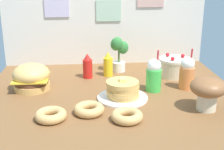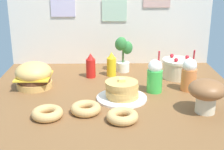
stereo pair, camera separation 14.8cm
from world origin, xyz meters
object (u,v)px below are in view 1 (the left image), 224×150
(burger, at_px, (31,77))
(ketchup_bottle, at_px, (88,67))
(layer_cake, at_px, (174,67))
(potted_plant, at_px, (119,53))
(cream_soda_cup, at_px, (154,75))
(orange_float_cup, at_px, (187,73))
(mustard_bottle, at_px, (108,65))
(donut_pink_glaze, at_px, (51,115))
(donut_vanilla, at_px, (127,116))
(pancake_stack, at_px, (123,91))
(donut_chocolate, at_px, (89,109))
(mushroom_stool, at_px, (208,90))

(burger, height_order, ketchup_bottle, ketchup_bottle)
(layer_cake, relative_size, potted_plant, 0.82)
(cream_soda_cup, xyz_separation_m, orange_float_cup, (0.27, 0.03, 0.00))
(mustard_bottle, bearing_deg, potted_plant, 47.26)
(layer_cake, xyz_separation_m, donut_pink_glaze, (-0.99, -0.75, -0.05))
(orange_float_cup, height_order, potted_plant, potted_plant)
(cream_soda_cup, xyz_separation_m, donut_vanilla, (-0.27, -0.48, -0.09))
(pancake_stack, relative_size, mustard_bottle, 1.70)
(pancake_stack, xyz_separation_m, donut_chocolate, (-0.25, -0.22, -0.03))
(burger, relative_size, layer_cake, 1.06)
(ketchup_bottle, bearing_deg, burger, -151.97)
(layer_cake, relative_size, mushroom_stool, 1.13)
(orange_float_cup, distance_m, mushroom_stool, 0.40)
(donut_vanilla, xyz_separation_m, potted_plant, (0.06, 0.99, 0.14))
(layer_cake, relative_size, cream_soda_cup, 0.83)
(cream_soda_cup, relative_size, donut_chocolate, 1.61)
(ketchup_bottle, height_order, mushroom_stool, mushroom_stool)
(pancake_stack, xyz_separation_m, donut_vanilla, (-0.02, -0.34, -0.03))
(ketchup_bottle, bearing_deg, donut_pink_glaze, -107.31)
(pancake_stack, bearing_deg, donut_chocolate, -138.16)
(donut_pink_glaze, distance_m, potted_plant, 1.08)
(mustard_bottle, xyz_separation_m, donut_vanilla, (0.05, -0.87, -0.07))
(donut_chocolate, height_order, donut_vanilla, same)
(mustard_bottle, xyz_separation_m, donut_chocolate, (-0.18, -0.75, -0.07))
(pancake_stack, distance_m, donut_chocolate, 0.33)
(ketchup_bottle, relative_size, potted_plant, 0.66)
(donut_pink_glaze, xyz_separation_m, donut_chocolate, (0.24, 0.07, 0.00))
(orange_float_cup, bearing_deg, layer_cake, 93.41)
(ketchup_bottle, distance_m, donut_pink_glaze, 0.82)
(pancake_stack, distance_m, donut_vanilla, 0.34)
(pancake_stack, distance_m, potted_plant, 0.66)
(orange_float_cup, distance_m, donut_chocolate, 0.87)
(potted_plant, height_order, mushroom_stool, potted_plant)
(ketchup_bottle, distance_m, orange_float_cup, 0.83)
(orange_float_cup, relative_size, donut_chocolate, 1.61)
(orange_float_cup, relative_size, donut_pink_glaze, 1.61)
(mushroom_stool, bearing_deg, cream_soda_cup, 126.94)
(layer_cake, bearing_deg, donut_pink_glaze, -142.73)
(donut_pink_glaze, distance_m, donut_chocolate, 0.25)
(potted_plant, bearing_deg, donut_vanilla, -93.24)
(donut_vanilla, bearing_deg, pancake_stack, 87.45)
(ketchup_bottle, xyz_separation_m, potted_plant, (0.28, 0.15, 0.08))
(layer_cake, bearing_deg, potted_plant, 158.95)
(mustard_bottle, bearing_deg, ketchup_bottle, -167.87)
(donut_chocolate, distance_m, mushroom_stool, 0.79)
(potted_plant, bearing_deg, donut_pink_glaze, -119.48)
(cream_soda_cup, distance_m, mushroom_stool, 0.46)
(burger, relative_size, mushroom_stool, 1.21)
(orange_float_cup, bearing_deg, donut_chocolate, -153.12)
(orange_float_cup, height_order, donut_pink_glaze, orange_float_cup)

